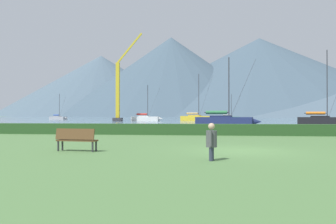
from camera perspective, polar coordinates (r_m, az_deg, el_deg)
ground_plane at (r=14.85m, az=12.27°, el=-6.34°), size 1000.00×1000.00×0.00m
harbor_water at (r=151.73m, az=7.73°, el=-1.02°), size 320.00×246.00×0.00m
hedge_line at (r=25.77m, az=10.12°, el=-2.92°), size 80.00×1.20×0.82m
sailboat_slip_0 at (r=84.21m, az=-3.73°, el=-1.05°), size 7.87×2.73×8.80m
sailboat_slip_1 at (r=99.15m, az=10.33°, el=-1.00°), size 6.81×3.15×7.42m
sailboat_slip_2 at (r=115.00m, az=-17.89°, el=-0.91°), size 6.71×3.42×8.21m
sailboat_slip_3 at (r=85.02m, az=4.84°, el=-0.98°), size 8.93×4.51×11.67m
sailboat_slip_4 at (r=57.39m, az=24.61°, el=-1.23°), size 8.54×4.27×11.45m
sailboat_slip_5 at (r=47.11m, az=9.53°, el=-1.43°), size 8.92×3.86×9.37m
park_bench_under_tree at (r=14.71m, az=-15.11°, el=-4.31°), size 1.76×0.66×0.95m
person_seated_viewer at (r=11.42m, az=7.29°, el=-4.67°), size 0.36×0.57×1.25m
dock_crane at (r=80.77m, az=-8.24°, el=3.04°), size 6.84×2.00×20.60m
distant_hill_central_peak at (r=317.25m, az=0.52°, el=5.92°), size 203.33×203.33×73.44m
distant_hill_east_ridge at (r=348.33m, az=15.05°, el=5.66°), size 297.60×297.60×76.93m
distant_hill_far_shoulder at (r=376.15m, az=-11.15°, el=4.31°), size 215.22×215.22×65.38m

